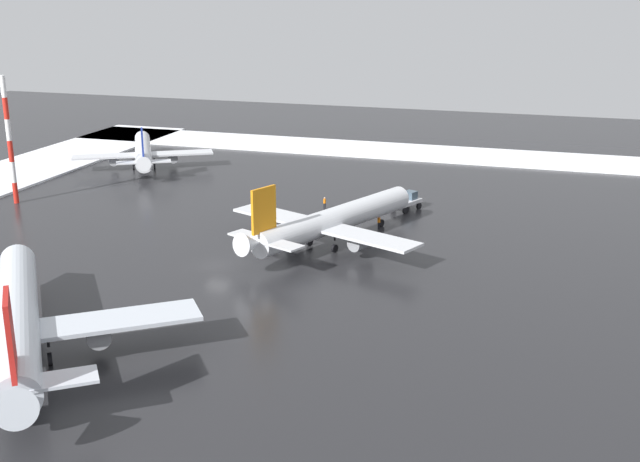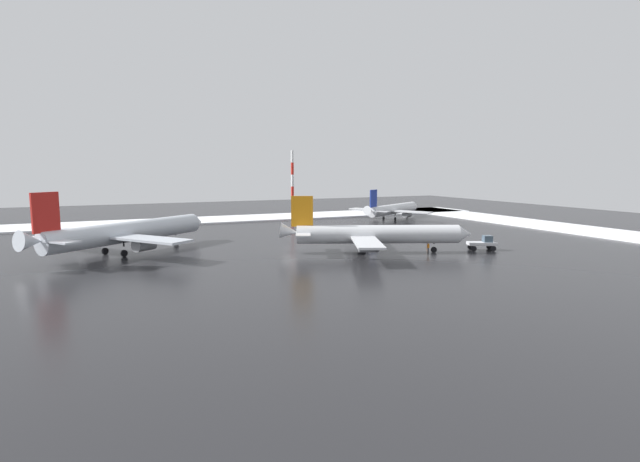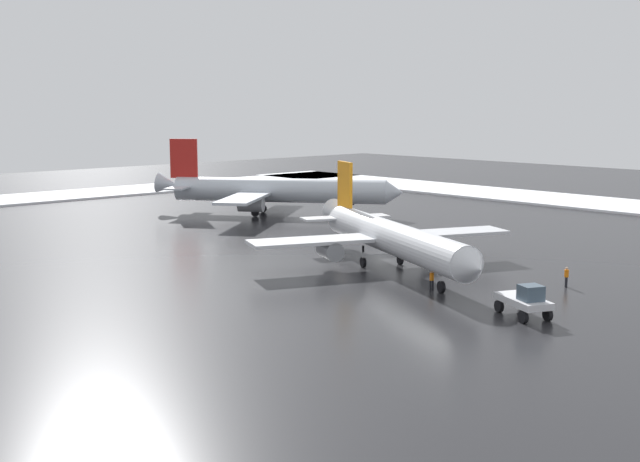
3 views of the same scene
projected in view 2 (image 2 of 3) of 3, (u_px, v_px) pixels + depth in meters
name	position (u px, v px, depth m)	size (l,w,h in m)	color
ground_plane	(289.00, 248.00, 85.52)	(240.00, 240.00, 0.00)	#232326
snow_bank_far	(221.00, 219.00, 130.59)	(152.00, 16.00, 0.36)	white
snow_bank_left	(565.00, 228.00, 113.14)	(14.00, 116.00, 0.36)	white
airplane_parked_starboard	(373.00, 234.00, 80.41)	(29.71, 25.18, 9.26)	silver
airplane_foreground_jet	(125.00, 232.00, 79.72)	(29.78, 26.30, 10.46)	silver
airplane_parked_portside	(392.00, 209.00, 131.62)	(25.24, 21.58, 8.27)	silver
pushback_tug	(483.00, 243.00, 83.20)	(5.10, 3.88, 2.50)	silver
ground_crew_mid_apron	(428.00, 237.00, 91.81)	(0.36, 0.36, 1.71)	black
ground_crew_by_nose_gear	(428.00, 247.00, 80.61)	(0.36, 0.36, 1.71)	black
antenna_mast	(292.00, 186.00, 125.21)	(0.70, 0.70, 17.91)	red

